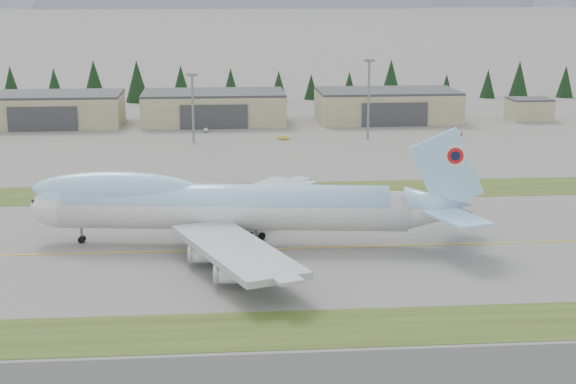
{
  "coord_description": "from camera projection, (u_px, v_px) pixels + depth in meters",
  "views": [
    {
      "loc": [
        -15.37,
        -150.3,
        45.64
      ],
      "look_at": [
        -1.57,
        10.16,
        8.0
      ],
      "focal_mm": 55.0,
      "sensor_mm": 36.0,
      "label": 1
    }
  ],
  "objects": [
    {
      "name": "service_vehicle_a",
      "position": [
        206.0,
        132.0,
        282.94
      ],
      "size": [
        1.8,
        4.11,
        1.38
      ],
      "primitive_type": "imported",
      "rotation": [
        0.0,
        0.0,
        -0.04
      ],
      "color": "silver",
      "rests_on": "ground"
    },
    {
      "name": "service_vehicle_b",
      "position": [
        284.0,
        140.0,
        269.04
      ],
      "size": [
        3.83,
        2.06,
        1.2
      ],
      "primitive_type": "imported",
      "rotation": [
        0.0,
        0.0,
        1.35
      ],
      "color": "gold",
      "rests_on": "ground"
    },
    {
      "name": "ground",
      "position": [
        302.0,
        248.0,
        157.48
      ],
      "size": [
        7000.0,
        7000.0,
        0.0
      ],
      "primitive_type": "plane",
      "color": "slate",
      "rests_on": "ground"
    },
    {
      "name": "hangar_center",
      "position": [
        214.0,
        107.0,
        300.43
      ],
      "size": [
        48.0,
        26.6,
        10.8
      ],
      "color": "gray",
      "rests_on": "ground"
    },
    {
      "name": "taxiway_line_main",
      "position": [
        302.0,
        248.0,
        157.48
      ],
      "size": [
        400.0,
        0.4,
        0.02
      ],
      "primitive_type": "cube",
      "color": "gold",
      "rests_on": "ground"
    },
    {
      "name": "conifer_belt",
      "position": [
        225.0,
        83.0,
        359.62
      ],
      "size": [
        271.39,
        14.76,
        16.94
      ],
      "color": "black",
      "rests_on": "ground"
    },
    {
      "name": "hangar_left",
      "position": [
        50.0,
        109.0,
        295.84
      ],
      "size": [
        48.0,
        26.6,
        10.8
      ],
      "color": "gray",
      "rests_on": "ground"
    },
    {
      "name": "boeing_747_freighter",
      "position": [
        229.0,
        206.0,
        158.37
      ],
      "size": [
        82.79,
        70.7,
        21.73
      ],
      "rotation": [
        0.0,
        0.0,
        -0.13
      ],
      "color": "silver",
      "rests_on": "ground"
    },
    {
      "name": "floodlight_masts",
      "position": [
        119.0,
        91.0,
        258.53
      ],
      "size": [
        132.01,
        9.55,
        24.36
      ],
      "color": "slate",
      "rests_on": "ground"
    },
    {
      "name": "grass_strip_far",
      "position": [
        282.0,
        191.0,
        201.14
      ],
      "size": [
        400.0,
        18.0,
        0.08
      ],
      "primitive_type": "cube",
      "color": "#31491A",
      "rests_on": "ground"
    },
    {
      "name": "hangar_right",
      "position": [
        387.0,
        105.0,
        305.44
      ],
      "size": [
        48.0,
        26.6,
        10.8
      ],
      "color": "gray",
      "rests_on": "ground"
    },
    {
      "name": "control_shed",
      "position": [
        529.0,
        109.0,
        308.13
      ],
      "size": [
        14.0,
        12.0,
        7.6
      ],
      "color": "gray",
      "rests_on": "ground"
    },
    {
      "name": "service_vehicle_c",
      "position": [
        459.0,
        135.0,
        277.29
      ],
      "size": [
        3.38,
        4.25,
        1.15
      ],
      "primitive_type": "imported",
      "rotation": [
        0.0,
        0.0,
        -0.52
      ],
      "color": "silver",
      "rests_on": "ground"
    },
    {
      "name": "grass_strip_near",
      "position": [
        330.0,
        328.0,
        120.62
      ],
      "size": [
        400.0,
        14.0,
        0.08
      ],
      "primitive_type": "cube",
      "color": "#31491A",
      "rests_on": "ground"
    }
  ]
}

